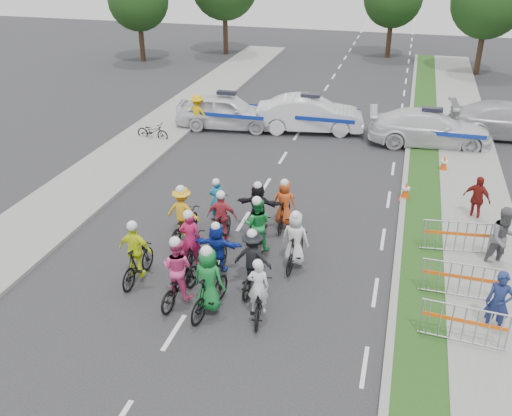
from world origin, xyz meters
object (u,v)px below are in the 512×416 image
(rider_4, at_px, (253,265))
(rider_10, at_px, (183,218))
(rider_3, at_px, (137,258))
(barrier_2, at_px, (456,238))
(police_car_0, at_px, (227,111))
(spectator_0, at_px, (499,303))
(spectator_2, at_px, (477,199))
(marshal_hiviz, at_px, (198,113))
(rider_9, at_px, (222,223))
(rider_7, at_px, (295,245))
(rider_12, at_px, (218,208))
(cone_0, at_px, (406,191))
(spectator_1, at_px, (503,239))
(civilian_sedan, at_px, (511,121))
(tree_1, at_px, (488,2))
(barrier_1, at_px, (460,282))
(cone_1, at_px, (444,164))
(rider_1, at_px, (209,287))
(rider_0, at_px, (259,297))
(tree_0, at_px, (138,0))
(rider_5, at_px, (217,252))
(rider_8, at_px, (257,232))
(rider_13, at_px, (284,209))
(police_car_2, at_px, (430,128))
(police_car_1, at_px, (310,114))
(barrier_0, at_px, (463,327))
(rider_2, at_px, (179,277))
(rider_6, at_px, (191,249))
(parked_bike, at_px, (153,131))

(rider_4, distance_m, rider_10, 3.47)
(rider_3, relative_size, barrier_2, 0.96)
(police_car_0, distance_m, spectator_0, 17.12)
(spectator_2, relative_size, marshal_hiviz, 0.90)
(rider_9, bearing_deg, rider_7, 161.28)
(rider_12, height_order, cone_0, rider_12)
(spectator_1, height_order, marshal_hiviz, spectator_1)
(civilian_sedan, xyz_separation_m, spectator_0, (-2.04, -15.18, 0.03))
(spectator_0, distance_m, tree_1, 28.19)
(rider_9, xyz_separation_m, cone_0, (5.35, 4.71, -0.37))
(rider_9, bearing_deg, rider_10, -0.69)
(barrier_1, relative_size, cone_1, 2.86)
(rider_1, relative_size, rider_10, 1.05)
(rider_0, relative_size, tree_0, 0.28)
(rider_1, bearing_deg, spectator_0, -161.22)
(rider_5, bearing_deg, rider_1, 101.35)
(rider_3, distance_m, rider_8, 3.61)
(rider_9, height_order, rider_13, rider_9)
(rider_0, bearing_deg, tree_0, -68.50)
(rider_1, height_order, spectator_0, rider_1)
(rider_8, relative_size, spectator_1, 1.02)
(rider_5, xyz_separation_m, cone_1, (6.32, 9.45, -0.39))
(rider_10, distance_m, police_car_2, 13.18)
(barrier_1, bearing_deg, rider_7, 173.88)
(rider_3, relative_size, barrier_1, 0.96)
(rider_3, relative_size, police_car_1, 0.38)
(rider_3, distance_m, cone_0, 10.08)
(rider_0, xyz_separation_m, rider_7, (0.40, 2.54, 0.14))
(civilian_sedan, bearing_deg, rider_1, 147.17)
(rider_0, distance_m, barrier_0, 4.88)
(rider_5, height_order, spectator_2, rider_5)
(rider_9, height_order, barrier_2, rider_9)
(rider_2, relative_size, rider_6, 1.00)
(barrier_1, distance_m, barrier_2, 2.39)
(rider_1, distance_m, police_car_1, 14.75)
(rider_5, relative_size, tree_0, 0.27)
(rider_0, relative_size, rider_9, 0.96)
(rider_5, height_order, cone_0, rider_5)
(rider_4, xyz_separation_m, barrier_0, (5.36, -1.03, -0.16))
(rider_8, xyz_separation_m, parked_bike, (-7.27, 8.51, -0.30))
(rider_6, bearing_deg, rider_13, -134.34)
(rider_4, height_order, police_car_0, rider_4)
(rider_3, xyz_separation_m, police_car_2, (7.75, 13.44, 0.05))
(rider_4, bearing_deg, rider_10, -34.39)
(rider_4, relative_size, parked_bike, 1.19)
(rider_3, distance_m, rider_13, 5.21)
(marshal_hiviz, relative_size, tree_1, 0.26)
(rider_1, bearing_deg, rider_6, -47.05)
(rider_3, distance_m, rider_4, 3.19)
(rider_8, relative_size, barrier_2, 0.98)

